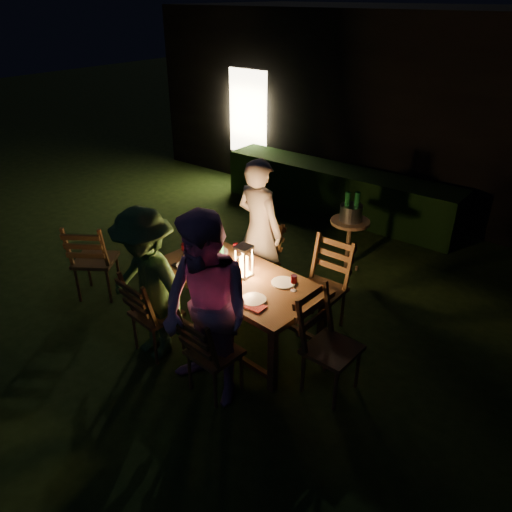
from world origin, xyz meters
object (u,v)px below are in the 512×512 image
Objects in this scene: chair_near_left at (156,326)px; bottle_bucket_b at (356,209)px; chair_spare at (97,273)px; chair_near_right at (214,366)px; chair_far_right at (321,302)px; ice_bucket at (351,213)px; bottle_bucket_a at (347,209)px; dining_table at (237,282)px; chair_far_left at (257,273)px; lantern at (244,263)px; person_opp_right at (206,312)px; person_house_side at (259,230)px; bottle_table at (221,256)px; chair_end at (329,362)px; person_opp_left at (147,286)px; side_table at (350,226)px.

chair_near_left is 3.15× the size of bottle_bucket_b.
chair_near_left is at bearing -45.56° from chair_spare.
chair_far_right is (0.25, 1.53, 0.03)m from chair_near_right.
bottle_bucket_a reaches higher than ice_bucket.
dining_table is at bearing 60.36° from chair_near_left.
lantern is at bearing 131.35° from chair_far_left.
bottle_bucket_b reaches higher than chair_near_left.
lantern is (-0.31, 0.91, -0.00)m from person_opp_right.
chair_spare is 2.11m from person_house_side.
bottle_table is (-0.62, 0.84, 0.62)m from chair_near_right.
chair_spare is at bearing 24.56° from chair_far_right.
person_opp_right is 5.86× the size of bottle_bucket_b.
bottle_bucket_a is (0.50, 1.30, 0.56)m from chair_far_left.
chair_near_left is 1.54m from chair_far_left.
ice_bucket is at bearing -141.34° from bottle_bucket_b.
chair_far_left is at bearing 90.55° from chair_near_left.
chair_far_left is 1.84m from chair_end.
chair_near_left is 1.44m from chair_spare.
person_opp_left is at bearing -176.96° from chair_near_right.
person_opp_left is 0.85m from bottle_table.
person_opp_right reaches higher than bottle_table.
person_opp_left is 3.06m from bottle_bucket_b.
chair_spare is 3.08× the size of lantern.
chair_near_right is 1.05m from person_opp_left.
dining_table is at bearing -5.64° from bottle_table.
chair_end is (1.22, -0.12, -0.38)m from dining_table.
person_opp_right is 0.91m from person_opp_left.
side_table is at bearing -152.46° from chair_end.
bottle_table reaches higher than chair_far_left.
person_house_side reaches higher than chair_end.
bottle_bucket_a is at bearing -151.03° from chair_end.
bottle_table is (0.28, 0.75, 0.61)m from chair_near_left.
chair_far_right reaches higher than ice_bucket.
person_opp_right reaches higher than bottle_bucket_a.
ice_bucket is (0.13, 2.11, -0.11)m from lantern.
person_opp_right is at bearing -85.49° from bottle_bucket_a.
dining_table is 2.12m from bottle_bucket_a.
chair_near_left is 1.69m from person_house_side.
chair_far_left reaches higher than chair_near_left.
person_opp_right reaches higher than person_opp_left.
dining_table is at bearing 120.18° from chair_near_right.
bottle_bucket_b is (-0.39, 1.48, 0.54)m from chair_far_right.
ice_bucket reaches higher than dining_table.
bottle_table is at bearing -18.78° from chair_spare.
person_opp_left reaches higher than chair_near_left.
person_opp_left reaches higher than chair_spare.
chair_far_left is 0.55× the size of person_opp_right.
chair_spare reaches higher than ice_bucket.
person_opp_right is 5.36× the size of lantern.
chair_near_right is 3.02m from ice_bucket.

